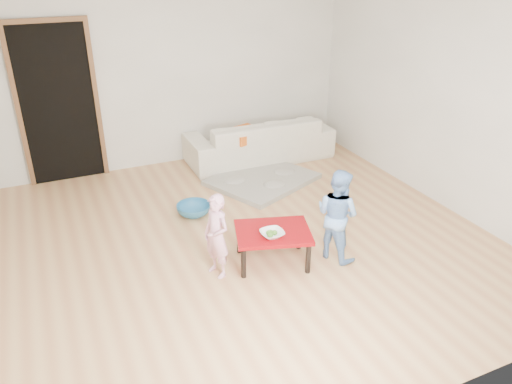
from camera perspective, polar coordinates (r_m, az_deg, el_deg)
floor at (r=5.47m, az=-0.86°, el=-5.29°), size 5.00×5.00×0.01m
back_wall at (r=7.21m, az=-9.07°, el=13.32°), size 5.00×0.02×2.60m
right_wall at (r=6.30m, az=20.76°, el=10.17°), size 0.02×5.00×2.60m
doorway at (r=7.02m, az=-21.65°, el=9.17°), size 1.02×0.08×2.11m
sofa at (r=7.43m, az=0.37°, el=6.07°), size 2.15×0.87×0.62m
cushion at (r=7.12m, az=-1.33°, el=6.58°), size 0.61×0.57×0.13m
red_table at (r=4.99m, az=1.91°, el=-6.24°), size 0.86×0.74×0.36m
bowl at (r=4.79m, az=1.85°, el=-4.80°), size 0.22×0.22×0.06m
broccoli at (r=4.79m, az=1.85°, el=-4.79°), size 0.12×0.12×0.06m
child_pink at (r=4.70m, az=-4.53°, el=-5.05°), size 0.29×0.36×0.84m
child_blue at (r=5.00m, az=9.28°, el=-2.56°), size 0.51×0.57×0.96m
basin at (r=5.96m, az=-7.13°, el=-2.01°), size 0.41×0.41×0.13m
blanket at (r=6.77m, az=0.73°, el=1.46°), size 1.60×1.49×0.06m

